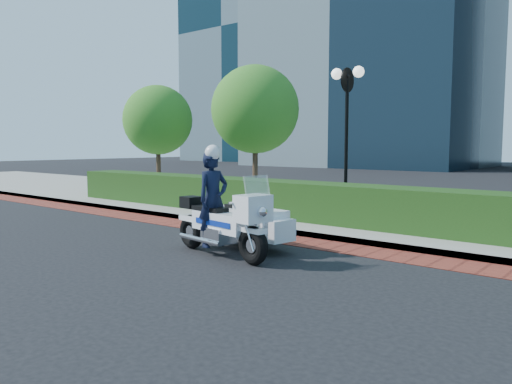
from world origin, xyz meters
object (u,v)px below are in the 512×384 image
Objects in this scene: lamppost at (347,117)px; tree_a at (158,120)px; tree_b at (255,110)px; police_motorcycle at (232,216)px.

lamppost is 10.09m from tree_a.
lamppost is 0.92× the size of tree_a.
tree_a is at bearing 180.00° from tree_b.
tree_a is at bearing 172.59° from lamppost.
tree_a is 12.77m from police_motorcycle.
lamppost is 0.86× the size of tree_b.
lamppost reaches higher than police_motorcycle.
lamppost is 4.71m from tree_b.
tree_b is 1.84× the size of police_motorcycle.
police_motorcycle is at bearing -32.84° from tree_a.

